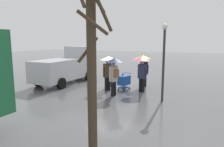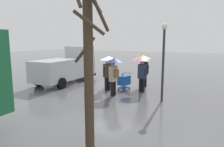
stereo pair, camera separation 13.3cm
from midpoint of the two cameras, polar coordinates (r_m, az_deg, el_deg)
name	(u,v)px [view 1 (the left image)]	position (r m, az deg, el deg)	size (l,w,h in m)	color
ground_plane	(109,89)	(13.09, -1.18, -4.39)	(90.00, 90.00, 0.00)	#5B5B5E
slush_patch_near_cluster	(64,84)	(15.15, -13.43, -2.77)	(2.03, 2.03, 0.01)	#ADAFB5
slush_patch_under_van	(78,76)	(18.04, -9.69, -0.76)	(2.66, 2.66, 0.01)	#999BA0
cargo_van_parked_right	(67,66)	(15.44, -12.64, 1.91)	(2.35, 5.41, 2.60)	#B7BABF
shopping_cart_vendor	(124,81)	(12.93, 3.02, -1.99)	(0.69, 0.90, 1.04)	#1951B2
hand_dolly_boxes	(109,78)	(13.09, -1.06, -1.34)	(0.72, 0.83, 1.32)	#515156
pedestrian_pink_side	(114,68)	(11.35, 0.29, 1.59)	(1.04, 1.04, 2.15)	black
pedestrian_black_side	(141,66)	(12.30, 7.82, 2.16)	(1.04, 1.04, 2.15)	black
pedestrian_white_side	(108,65)	(12.59, -1.39, 2.40)	(1.04, 1.04, 2.15)	black
pedestrian_far_side	(143,63)	(13.71, 8.36, 2.86)	(1.04, 1.04, 2.15)	black
bare_tree_near	(92,71)	(5.16, -6.36, 0.59)	(1.07, 0.96, 4.88)	#423323
street_lamp	(164,54)	(10.50, 13.77, 5.12)	(0.28, 0.28, 3.86)	#2D2D33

